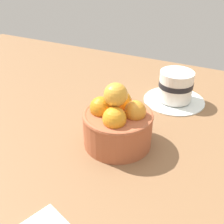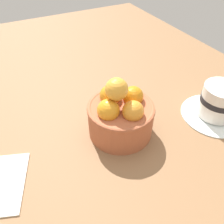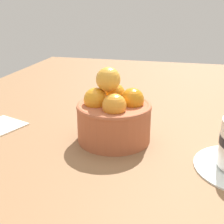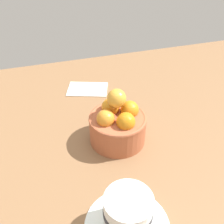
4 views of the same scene
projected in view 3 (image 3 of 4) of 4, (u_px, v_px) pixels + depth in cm
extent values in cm
cube|color=brown|center=(114.00, 149.00, 57.45)|extent=(156.24, 96.10, 4.18)
cylinder|color=#AD5938|center=(114.00, 122.00, 55.48)|extent=(13.55, 13.55, 7.05)
torus|color=#AD5938|center=(114.00, 106.00, 54.38)|extent=(13.75, 13.75, 1.00)
sphere|color=orange|center=(114.00, 94.00, 57.02)|extent=(4.38, 4.38, 4.38)
sphere|color=orange|center=(96.00, 100.00, 53.92)|extent=(4.42, 4.42, 4.42)
sphere|color=orange|center=(114.00, 106.00, 50.85)|extent=(4.21, 4.21, 4.21)
sphere|color=orange|center=(132.00, 100.00, 53.95)|extent=(4.31, 4.31, 4.31)
sphere|color=gold|center=(109.00, 79.00, 53.09)|extent=(4.39, 4.39, 4.39)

